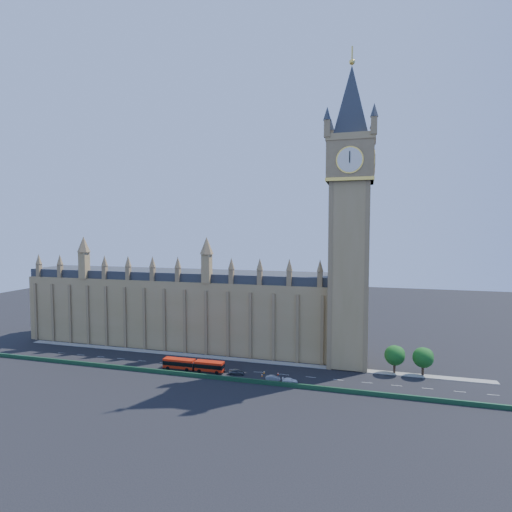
% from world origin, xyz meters
% --- Properties ---
extents(ground, '(400.00, 400.00, 0.00)m').
position_xyz_m(ground, '(0.00, 0.00, 0.00)').
color(ground, black).
rests_on(ground, ground).
extents(palace_westminster, '(120.00, 20.00, 28.00)m').
position_xyz_m(palace_westminster, '(-25.00, 22.00, 13.86)').
color(palace_westminster, '#977D49').
rests_on(palace_westminster, ground).
extents(elizabeth_tower, '(20.59, 20.59, 105.00)m').
position_xyz_m(elizabeth_tower, '(38.00, 13.99, 54.56)').
color(elizabeth_tower, '#977D49').
rests_on(elizabeth_tower, ground).
extents(bridge_parapet, '(160.00, 0.60, 1.20)m').
position_xyz_m(bridge_parapet, '(0.00, -9.00, 0.60)').
color(bridge_parapet, '#1E4C2D').
rests_on(bridge_parapet, ground).
extents(kerb_north, '(160.00, 3.00, 0.16)m').
position_xyz_m(kerb_north, '(0.00, 9.50, 0.08)').
color(kerb_north, gray).
rests_on(kerb_north, ground).
extents(tree_east_near, '(6.00, 6.00, 8.50)m').
position_xyz_m(tree_east_near, '(52.22, 10.08, 5.64)').
color(tree_east_near, '#382619').
rests_on(tree_east_near, ground).
extents(tree_east_far, '(6.00, 6.00, 8.50)m').
position_xyz_m(tree_east_far, '(60.22, 10.08, 5.64)').
color(tree_east_far, '#382619').
rests_on(tree_east_far, ground).
extents(red_bus, '(19.55, 3.29, 3.32)m').
position_xyz_m(red_bus, '(-7.70, -4.05, 1.75)').
color(red_bus, red).
rests_on(red_bus, ground).
extents(car_grey, '(4.89, 2.34, 1.61)m').
position_xyz_m(car_grey, '(6.22, -3.69, 0.81)').
color(car_grey, '#42464A').
rests_on(car_grey, ground).
extents(car_silver, '(4.32, 1.82, 1.39)m').
position_xyz_m(car_silver, '(17.81, -5.31, 0.69)').
color(car_silver, '#939699').
rests_on(car_silver, ground).
extents(car_white, '(4.57, 2.13, 1.29)m').
position_xyz_m(car_white, '(22.84, -5.84, 0.65)').
color(car_white, white).
rests_on(car_white, ground).
extents(cone_a, '(0.66, 0.66, 0.80)m').
position_xyz_m(cone_a, '(14.00, -3.24, 0.39)').
color(cone_a, black).
rests_on(cone_a, ground).
extents(cone_b, '(0.60, 0.60, 0.78)m').
position_xyz_m(cone_b, '(14.00, -0.71, 0.38)').
color(cone_b, black).
rests_on(cone_b, ground).
extents(cone_c, '(0.44, 0.44, 0.65)m').
position_xyz_m(cone_c, '(16.36, -2.77, 0.32)').
color(cone_c, black).
rests_on(cone_c, ground).
extents(cone_d, '(0.54, 0.54, 0.78)m').
position_xyz_m(cone_d, '(18.33, -0.76, 0.38)').
color(cone_d, black).
rests_on(cone_d, ground).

